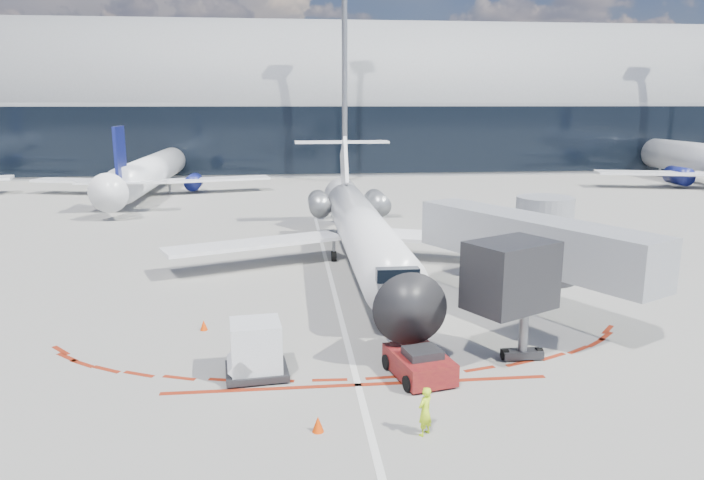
{
  "coord_description": "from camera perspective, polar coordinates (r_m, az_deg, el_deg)",
  "views": [
    {
      "loc": [
        -2.37,
        -32.35,
        9.97
      ],
      "look_at": [
        1.27,
        2.88,
        2.2
      ],
      "focal_mm": 32.0,
      "sensor_mm": 36.0,
      "label": 1
    }
  ],
  "objects": [
    {
      "name": "safety_cone_right",
      "position": [
        20.22,
        -3.11,
        -16.36
      ],
      "size": [
        0.37,
        0.37,
        0.51
      ],
      "primitive_type": "cone",
      "color": "#DB3A04",
      "rests_on": "ground"
    },
    {
      "name": "regional_jet",
      "position": [
        38.58,
        0.81,
        1.21
      ],
      "size": [
        24.24,
        29.9,
        7.49
      ],
      "color": "white",
      "rests_on": "ground"
    },
    {
      "name": "apron_centerline",
      "position": [
        35.84,
        -1.88,
        -3.78
      ],
      "size": [
        0.25,
        40.0,
        0.01
      ],
      "primitive_type": "cube",
      "color": "silver",
      "rests_on": "ground"
    },
    {
      "name": "ramp_worker",
      "position": [
        19.91,
        6.65,
        -15.21
      ],
      "size": [
        0.67,
        0.65,
        1.56
      ],
      "primitive_type": "imported",
      "rotation": [
        0.0,
        0.0,
        3.86
      ],
      "color": "#C6F71A",
      "rests_on": "ground"
    },
    {
      "name": "jet_bridge",
      "position": [
        32.51,
        16.22,
        -0.5
      ],
      "size": [
        10.03,
        15.2,
        4.9
      ],
      "color": "gray",
      "rests_on": "ground"
    },
    {
      "name": "bg_airliner_1",
      "position": [
        73.95,
        -17.85,
        7.88
      ],
      "size": [
        30.56,
        32.35,
        9.89
      ],
      "primitive_type": null,
      "color": "white",
      "rests_on": "ground"
    },
    {
      "name": "ground",
      "position": [
        33.93,
        -1.64,
        -4.72
      ],
      "size": [
        260.0,
        260.0,
        0.0
      ],
      "primitive_type": "plane",
      "color": "slate",
      "rests_on": "ground"
    },
    {
      "name": "light_mast_centre",
      "position": [
        80.73,
        -0.68,
        14.16
      ],
      "size": [
        0.7,
        0.7,
        25.0
      ],
      "primitive_type": "cylinder",
      "color": "slate",
      "rests_on": "ground"
    },
    {
      "name": "safety_cone_left",
      "position": [
        29.08,
        -13.32,
        -7.54
      ],
      "size": [
        0.34,
        0.34,
        0.47
      ],
      "primitive_type": "cone",
      "color": "#DB3A04",
      "rests_on": "ground"
    },
    {
      "name": "pushback_tug",
      "position": [
        23.78,
        6.14,
        -11.09
      ],
      "size": [
        2.49,
        4.71,
        1.2
      ],
      "rotation": [
        0.0,
        0.0,
        0.22
      ],
      "color": "#590C14",
      "rests_on": "ground"
    },
    {
      "name": "apron_stop_bar",
      "position": [
        23.23,
        0.54,
        -13.03
      ],
      "size": [
        14.0,
        0.25,
        0.01
      ],
      "primitive_type": "cube",
      "color": "maroon",
      "rests_on": "ground"
    },
    {
      "name": "uld_container",
      "position": [
        23.76,
        -8.73,
        -9.82
      ],
      "size": [
        2.47,
        2.17,
        2.13
      ],
      "rotation": [
        0.0,
        0.0,
        0.11
      ],
      "color": "black",
      "rests_on": "ground"
    },
    {
      "name": "terminal_building",
      "position": [
        97.36,
        -4.6,
        11.48
      ],
      "size": [
        150.0,
        24.15,
        24.0
      ],
      "color": "gray",
      "rests_on": "ground"
    }
  ]
}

